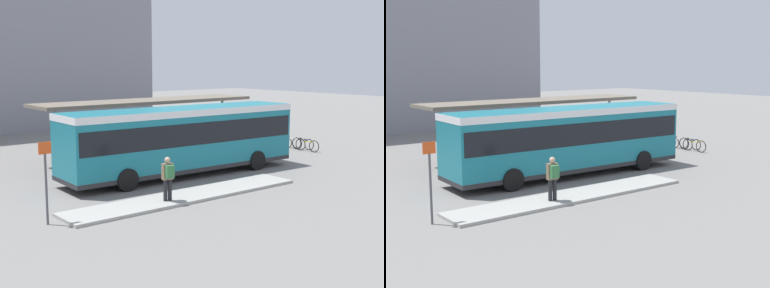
# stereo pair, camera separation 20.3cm
# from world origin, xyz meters

# --- Properties ---
(ground_plane) EXTENTS (120.00, 120.00, 0.00)m
(ground_plane) POSITION_xyz_m (0.00, 0.00, 0.00)
(ground_plane) COLOR slate
(curb_island) EXTENTS (10.67, 1.80, 0.12)m
(curb_island) POSITION_xyz_m (-2.46, -3.52, 0.06)
(curb_island) COLOR #9E9E99
(curb_island) RESTS_ON ground_plane
(city_bus) EXTENTS (12.10, 3.01, 3.23)m
(city_bus) POSITION_xyz_m (0.01, -0.00, 1.89)
(city_bus) COLOR #197284
(city_bus) RESTS_ON ground_plane
(pedestrian_waiting) EXTENTS (0.45, 0.49, 1.70)m
(pedestrian_waiting) POSITION_xyz_m (-3.61, -3.81, 1.10)
(pedestrian_waiting) COLOR #232328
(pedestrian_waiting) RESTS_ON curb_island
(bicycle_yellow) EXTENTS (0.48, 1.72, 0.74)m
(bicycle_yellow) POSITION_xyz_m (10.12, 0.71, 0.37)
(bicycle_yellow) COLOR black
(bicycle_yellow) RESTS_ON ground_plane
(bicycle_blue) EXTENTS (0.48, 1.62, 0.70)m
(bicycle_blue) POSITION_xyz_m (10.55, 1.40, 0.35)
(bicycle_blue) COLOR black
(bicycle_blue) RESTS_ON ground_plane
(bicycle_white) EXTENTS (0.48, 1.73, 0.75)m
(bicycle_white) POSITION_xyz_m (10.19, 2.09, 0.37)
(bicycle_white) COLOR black
(bicycle_white) RESTS_ON ground_plane
(bicycle_black) EXTENTS (0.48, 1.56, 0.67)m
(bicycle_black) POSITION_xyz_m (10.20, 2.79, 0.34)
(bicycle_black) COLOR black
(bicycle_black) RESTS_ON ground_plane
(station_shelter) EXTENTS (13.28, 2.86, 3.26)m
(station_shelter) POSITION_xyz_m (1.57, 5.20, 3.14)
(station_shelter) COLOR #706656
(station_shelter) RESTS_ON ground_plane
(platform_sign) EXTENTS (0.44, 0.08, 2.80)m
(platform_sign) POSITION_xyz_m (-8.31, -3.40, 1.56)
(platform_sign) COLOR #4C4C51
(platform_sign) RESTS_ON ground_plane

